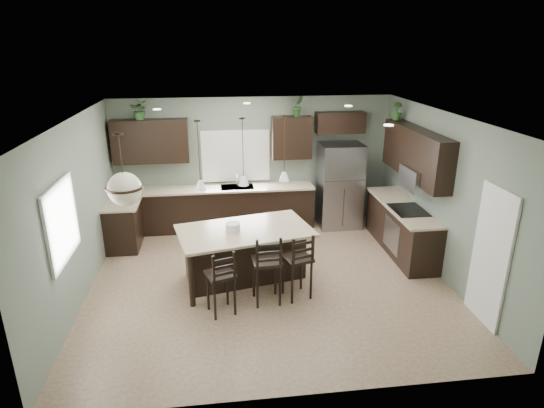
{
  "coord_description": "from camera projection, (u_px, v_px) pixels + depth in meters",
  "views": [
    {
      "loc": [
        -0.83,
        -6.91,
        3.91
      ],
      "look_at": [
        0.1,
        0.4,
        1.25
      ],
      "focal_mm": 30.0,
      "sensor_mm": 36.0,
      "label": 1
    }
  ],
  "objects": [
    {
      "name": "ground",
      "position": [
        269.0,
        280.0,
        7.87
      ],
      "size": [
        6.0,
        6.0,
        0.0
      ],
      "primitive_type": "plane",
      "color": "#9E8466",
      "rests_on": "ground"
    },
    {
      "name": "pantry_door",
      "position": [
        490.0,
        257.0,
        6.43
      ],
      "size": [
        0.04,
        0.82,
        2.04
      ],
      "primitive_type": "cube",
      "color": "white",
      "rests_on": "ground"
    },
    {
      "name": "window_back",
      "position": [
        236.0,
        156.0,
        9.85
      ],
      "size": [
        1.35,
        0.02,
        1.0
      ],
      "primitive_type": "cube",
      "color": "white",
      "rests_on": "room_shell"
    },
    {
      "name": "window_left",
      "position": [
        61.0,
        222.0,
        6.24
      ],
      "size": [
        0.02,
        1.1,
        1.0
      ],
      "primitive_type": "cube",
      "color": "white",
      "rests_on": "room_shell"
    },
    {
      "name": "left_return_cabs",
      "position": [
        124.0,
        226.0,
        8.98
      ],
      "size": [
        0.6,
        0.9,
        0.9
      ],
      "primitive_type": "cube",
      "color": "black",
      "rests_on": "ground"
    },
    {
      "name": "left_return_countertop",
      "position": [
        122.0,
        204.0,
        8.83
      ],
      "size": [
        0.66,
        0.96,
        0.04
      ],
      "primitive_type": "cube",
      "color": "beige",
      "rests_on": "left_return_cabs"
    },
    {
      "name": "back_lower_cabs",
      "position": [
        217.0,
        209.0,
        9.9
      ],
      "size": [
        4.2,
        0.6,
        0.9
      ],
      "primitive_type": "cube",
      "color": "black",
      "rests_on": "ground"
    },
    {
      "name": "back_countertop",
      "position": [
        216.0,
        188.0,
        9.72
      ],
      "size": [
        4.2,
        0.66,
        0.04
      ],
      "primitive_type": "cube",
      "color": "beige",
      "rests_on": "back_lower_cabs"
    },
    {
      "name": "sink_inset",
      "position": [
        237.0,
        187.0,
        9.77
      ],
      "size": [
        0.7,
        0.45,
        0.01
      ],
      "primitive_type": "cube",
      "color": "gray",
      "rests_on": "back_countertop"
    },
    {
      "name": "faucet",
      "position": [
        237.0,
        181.0,
        9.69
      ],
      "size": [
        0.02,
        0.02,
        0.28
      ],
      "primitive_type": "cylinder",
      "color": "silver",
      "rests_on": "back_countertop"
    },
    {
      "name": "back_upper_left",
      "position": [
        151.0,
        141.0,
        9.36
      ],
      "size": [
        1.55,
        0.34,
        0.9
      ],
      "primitive_type": "cube",
      "color": "black",
      "rests_on": "room_shell"
    },
    {
      "name": "back_upper_right",
      "position": [
        292.0,
        138.0,
        9.71
      ],
      "size": [
        0.85,
        0.34,
        0.9
      ],
      "primitive_type": "cube",
      "color": "black",
      "rests_on": "room_shell"
    },
    {
      "name": "fridge_header",
      "position": [
        340.0,
        123.0,
        9.73
      ],
      "size": [
        1.05,
        0.34,
        0.45
      ],
      "primitive_type": "cube",
      "color": "black",
      "rests_on": "room_shell"
    },
    {
      "name": "right_lower_cabs",
      "position": [
        401.0,
        229.0,
        8.85
      ],
      "size": [
        0.6,
        2.35,
        0.9
      ],
      "primitive_type": "cube",
      "color": "black",
      "rests_on": "ground"
    },
    {
      "name": "right_countertop",
      "position": [
        402.0,
        206.0,
        8.69
      ],
      "size": [
        0.66,
        2.35,
        0.04
      ],
      "primitive_type": "cube",
      "color": "beige",
      "rests_on": "right_lower_cabs"
    },
    {
      "name": "cooktop",
      "position": [
        408.0,
        210.0,
        8.42
      ],
      "size": [
        0.58,
        0.75,
        0.02
      ],
      "primitive_type": "cube",
      "color": "black",
      "rests_on": "right_countertop"
    },
    {
      "name": "wall_oven_front",
      "position": [
        391.0,
        235.0,
        8.56
      ],
      "size": [
        0.01,
        0.72,
        0.6
      ],
      "primitive_type": "cube",
      "color": "gray",
      "rests_on": "right_lower_cabs"
    },
    {
      "name": "right_upper_cabs",
      "position": [
        416.0,
        153.0,
        8.36
      ],
      "size": [
        0.34,
        2.35,
        0.9
      ],
      "primitive_type": "cube",
      "color": "black",
      "rests_on": "room_shell"
    },
    {
      "name": "microwave",
      "position": [
        417.0,
        178.0,
        8.23
      ],
      "size": [
        0.4,
        0.75,
        0.4
      ],
      "primitive_type": "cube",
      "color": "gray",
      "rests_on": "right_upper_cabs"
    },
    {
      "name": "refrigerator",
      "position": [
        340.0,
        186.0,
        9.9
      ],
      "size": [
        0.9,
        0.74,
        1.85
      ],
      "primitive_type": "cube",
      "color": "gray",
      "rests_on": "ground"
    },
    {
      "name": "kitchen_island",
      "position": [
        245.0,
        254.0,
        7.76
      ],
      "size": [
        2.41,
        1.68,
        0.92
      ],
      "primitive_type": "cube",
      "rotation": [
        0.0,
        0.0,
        0.22
      ],
      "color": "black",
      "rests_on": "ground"
    },
    {
      "name": "serving_dish",
      "position": [
        233.0,
        227.0,
        7.51
      ],
      "size": [
        0.24,
        0.24,
        0.14
      ],
      "primitive_type": "cylinder",
      "color": "silver",
      "rests_on": "kitchen_island"
    },
    {
      "name": "bar_stool_left",
      "position": [
        221.0,
        281.0,
        6.75
      ],
      "size": [
        0.5,
        0.5,
        1.06
      ],
      "primitive_type": "cube",
      "rotation": [
        0.0,
        0.0,
        0.33
      ],
      "color": "black",
      "rests_on": "ground"
    },
    {
      "name": "bar_stool_center",
      "position": [
        267.0,
        268.0,
        7.03
      ],
      "size": [
        0.46,
        0.46,
        1.17
      ],
      "primitive_type": "cube",
      "rotation": [
        0.0,
        0.0,
        0.07
      ],
      "color": "black",
      "rests_on": "ground"
    },
    {
      "name": "bar_stool_right",
      "position": [
        297.0,
        265.0,
        7.18
      ],
      "size": [
        0.52,
        0.52,
        1.12
      ],
      "primitive_type": "cube",
      "rotation": [
        0.0,
        0.0,
        0.3
      ],
      "color": "black",
      "rests_on": "ground"
    },
    {
      "name": "pendant_left",
      "position": [
        199.0,
        156.0,
        6.93
      ],
      "size": [
        0.17,
        0.17,
        1.1
      ],
      "primitive_type": null,
      "color": "white",
      "rests_on": "room_shell"
    },
    {
      "name": "pendant_center",
      "position": [
        243.0,
        152.0,
        7.15
      ],
      "size": [
        0.17,
        0.17,
        1.1
      ],
      "primitive_type": null,
      "color": "white",
      "rests_on": "room_shell"
    },
    {
      "name": "pendant_right",
      "position": [
        284.0,
        149.0,
        7.37
      ],
      "size": [
        0.17,
        0.17,
        1.1
      ],
      "primitive_type": null,
      "color": "white",
      "rests_on": "room_shell"
    },
    {
      "name": "chandelier",
      "position": [
        122.0,
        170.0,
        5.94
      ],
      "size": [
        0.49,
        0.49,
        0.98
      ],
      "primitive_type": null,
      "color": "beige",
      "rests_on": "room_shell"
    },
    {
      "name": "plant_back_left",
      "position": [
        140.0,
        110.0,
        9.09
      ],
      "size": [
        0.37,
        0.32,
        0.4
      ],
      "primitive_type": "imported",
      "rotation": [
        0.0,
        0.0,
        0.03
      ],
      "color": "#295525",
      "rests_on": "back_upper_left"
    },
    {
      "name": "plant_back_right",
      "position": [
        298.0,
        106.0,
        9.47
      ],
      "size": [
        0.29,
        0.26,
        0.44
      ],
      "primitive_type": "imported",
      "rotation": [
        0.0,
        0.0,
        0.34
      ],
      "color": "#295123",
      "rests_on": "back_upper_right"
    },
    {
      "name": "plant_right_wall",
      "position": [
        397.0,
        111.0,
        9.05
      ],
      "size": [
        0.23,
        0.23,
        0.36
      ],
      "primitive_type": "imported",
      "rotation": [
        0.0,
        0.0,
        -0.19
      ],
      "color": "#2F5927",
      "rests_on": "right_upper_cabs"
    },
    {
      "name": "room_shell",
      "position": [
        269.0,
        186.0,
        7.29
      ],
      "size": [
        6.0,
        6.0,
        6.0
      ],
      "color": "slate",
      "rests_on": "ground"
    }
  ]
}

